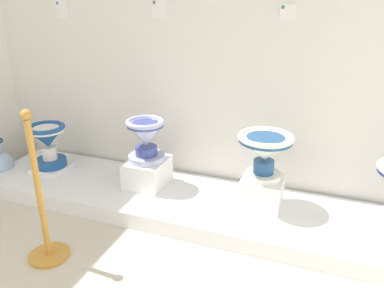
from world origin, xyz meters
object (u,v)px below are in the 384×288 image
object	(u,v)px
plinth_block_broad_patterned	(147,172)
info_placard_third	(288,12)
antique_toilet_central_ornate	(48,140)
antique_toilet_squat_floral	(265,149)
plinth_block_squat_floral	(262,191)
plinth_block_central_ornate	(52,168)
info_placard_second	(159,8)
info_placard_first	(62,9)
antique_toilet_broad_patterned	(146,136)
stanchion_post_near_left	(43,219)

from	to	relation	value
plinth_block_broad_patterned	info_placard_third	size ratio (longest dim) A/B	3.17
antique_toilet_central_ornate	antique_toilet_squat_floral	bearing A→B (deg)	1.68
plinth_block_broad_patterned	plinth_block_squat_floral	bearing A→B (deg)	0.03
plinth_block_central_ornate	info_placard_third	xyz separation A→B (m)	(1.99, 0.40, 1.39)
info_placard_second	info_placard_third	bearing A→B (deg)	-0.00
plinth_block_central_ornate	antique_toilet_squat_floral	distance (m)	2.00
info_placard_third	info_placard_first	bearing A→B (deg)	180.00
plinth_block_broad_patterned	info_placard_first	xyz separation A→B (m)	(-0.96, 0.35, 1.30)
plinth_block_central_ornate	antique_toilet_broad_patterned	bearing A→B (deg)	3.34
plinth_block_squat_floral	info_placard_first	world-z (taller)	info_placard_first
antique_toilet_broad_patterned	plinth_block_squat_floral	xyz separation A→B (m)	(0.98, 0.00, -0.33)
info_placard_first	stanchion_post_near_left	distance (m)	1.93
plinth_block_squat_floral	info_placard_third	bearing A→B (deg)	84.15
info_placard_first	plinth_block_squat_floral	bearing A→B (deg)	-10.13
info_placard_third	stanchion_post_near_left	bearing A→B (deg)	-134.35
plinth_block_squat_floral	stanchion_post_near_left	bearing A→B (deg)	-142.29
antique_toilet_broad_patterned	info_placard_third	xyz separation A→B (m)	(1.01, 0.35, 0.97)
plinth_block_central_ornate	plinth_block_broad_patterned	size ratio (longest dim) A/B	0.84
plinth_block_squat_floral	info_placard_second	size ratio (longest dim) A/B	1.98
antique_toilet_broad_patterned	info_placard_second	distance (m)	1.04
antique_toilet_broad_patterned	info_placard_first	xyz separation A→B (m)	(-0.96, 0.35, 0.97)
info_placard_first	info_placard_third	bearing A→B (deg)	-0.00
plinth_block_squat_floral	antique_toilet_squat_floral	distance (m)	0.35
info_placard_second	info_placard_third	xyz separation A→B (m)	(1.02, -0.00, -0.01)
info_placard_third	plinth_block_central_ornate	bearing A→B (deg)	-168.49
antique_toilet_squat_floral	info_placard_first	distance (m)	2.19
info_placard_first	info_placard_third	distance (m)	1.98
antique_toilet_broad_patterned	info_placard_first	world-z (taller)	info_placard_first
antique_toilet_central_ornate	info_placard_first	size ratio (longest dim) A/B	2.49
antique_toilet_broad_patterned	antique_toilet_central_ornate	bearing A→B (deg)	-176.66
antique_toilet_broad_patterned	plinth_block_squat_floral	bearing A→B (deg)	0.03
info_placard_second	plinth_block_squat_floral	bearing A→B (deg)	-19.44
info_placard_first	info_placard_second	bearing A→B (deg)	0.00
info_placard_first	stanchion_post_near_left	world-z (taller)	info_placard_first
plinth_block_broad_patterned	plinth_block_squat_floral	distance (m)	0.98
antique_toilet_central_ornate	antique_toilet_squat_floral	world-z (taller)	antique_toilet_squat_floral
antique_toilet_broad_patterned	info_placard_first	bearing A→B (deg)	160.17
plinth_block_central_ornate	plinth_block_squat_floral	size ratio (longest dim) A/B	1.02
plinth_block_central_ornate	stanchion_post_near_left	xyz separation A→B (m)	(0.71, -0.90, 0.15)
plinth_block_squat_floral	plinth_block_central_ornate	bearing A→B (deg)	-178.32
plinth_block_central_ornate	info_placard_third	world-z (taller)	info_placard_third
info_placard_third	plinth_block_broad_patterned	bearing A→B (deg)	-161.09
antique_toilet_broad_patterned	antique_toilet_squat_floral	world-z (taller)	antique_toilet_broad_patterned
info_placard_first	stanchion_post_near_left	xyz separation A→B (m)	(0.70, -1.31, -1.24)
antique_toilet_squat_floral	info_placard_second	size ratio (longest dim) A/B	2.66
antique_toilet_central_ornate	stanchion_post_near_left	distance (m)	1.15
plinth_block_broad_patterned	antique_toilet_squat_floral	world-z (taller)	antique_toilet_squat_floral
plinth_block_broad_patterned	antique_toilet_squat_floral	bearing A→B (deg)	0.03
info_placard_third	stanchion_post_near_left	size ratio (longest dim) A/B	0.11
plinth_block_central_ornate	plinth_block_broad_patterned	bearing A→B (deg)	3.34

